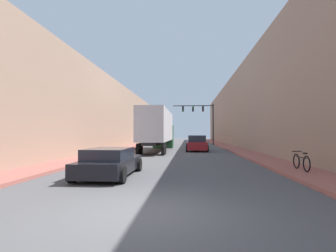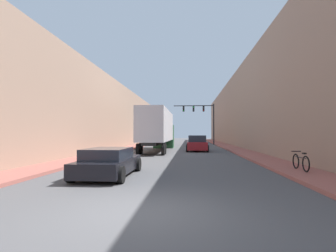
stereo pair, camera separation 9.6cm
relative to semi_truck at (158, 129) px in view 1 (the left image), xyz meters
The scene contains 10 objects.
ground_plane 21.75m from the semi_truck, 84.32° to the right, with size 200.00×200.00×0.00m, color #4C4C4F.
sidewalk_right 12.16m from the semi_truck, 45.30° to the left, with size 2.12×80.00×0.15m.
sidewalk_left 9.70m from the semi_truck, 115.88° to the left, with size 2.12×80.00×0.15m.
building_right 15.32m from the semi_truck, 34.27° to the left, with size 6.00×80.00×10.15m.
building_left 11.90m from the semi_truck, 133.93° to the left, with size 6.00×80.00×8.04m.
semi_truck is the anchor object (origin of this frame).
sedan_car 16.55m from the semi_truck, 90.62° to the right, with size 2.13×4.53×1.22m.
suv_car 4.35m from the semi_truck, ahead, with size 2.24×4.49×1.64m.
traffic_signal_gantry 16.52m from the semi_truck, 70.51° to the left, with size 6.62×0.35×6.69m.
parked_bicycle 17.33m from the semi_truck, 60.74° to the right, with size 0.44×1.83×0.86m.
Camera 1 is at (1.09, -6.10, 1.86)m, focal length 28.00 mm.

